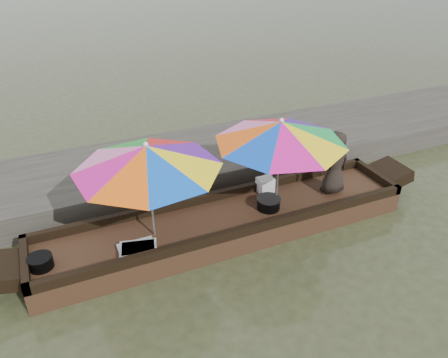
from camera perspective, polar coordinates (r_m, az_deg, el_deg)
name	(u,v)px	position (r m, az deg, el deg)	size (l,w,h in m)	color
water	(226,234)	(7.29, 0.32, -7.19)	(80.00, 80.00, 0.00)	#2D341A
dock	(182,164)	(8.90, -5.45, 1.99)	(22.00, 2.20, 0.50)	#2D2B26
boat_hull	(226,225)	(7.18, 0.32, -6.08)	(6.15, 1.20, 0.35)	#3B2115
cooking_pot	(41,262)	(6.57, -22.85, -9.97)	(0.33, 0.33, 0.18)	black
tray_crayfish	(138,250)	(6.46, -11.12, -9.05)	(0.53, 0.36, 0.09)	silver
tray_scallop	(137,249)	(6.50, -11.28, -8.92)	(0.53, 0.36, 0.06)	silver
charcoal_grill	(268,204)	(7.27, 5.83, -3.22)	(0.38, 0.38, 0.18)	black
supply_bag	(265,185)	(7.71, 5.40, -0.75)	(0.28, 0.22, 0.26)	silver
vendor	(335,163)	(7.70, 14.28, 2.09)	(0.56, 0.37, 1.14)	black
umbrella_bow	(150,191)	(6.34, -9.59, -1.61)	(2.12, 2.12, 1.55)	#5914A5
umbrella_stern	(279,164)	(7.05, 7.15, 2.00)	(2.10, 2.10, 1.55)	#4614A5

